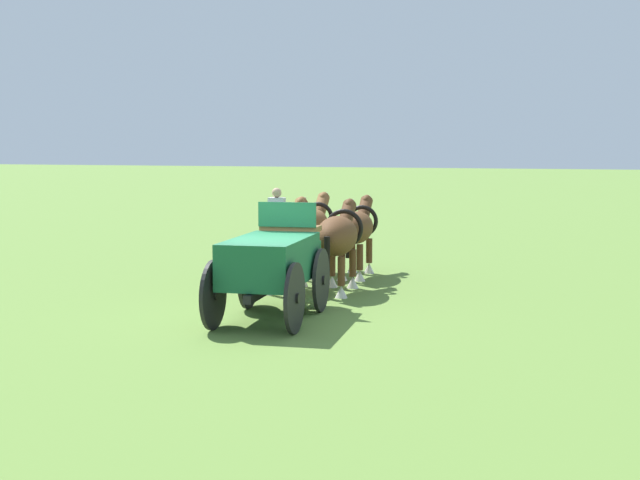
{
  "coord_description": "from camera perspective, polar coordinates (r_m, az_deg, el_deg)",
  "views": [
    {
      "loc": [
        -16.83,
        -6.23,
        3.7
      ],
      "look_at": [
        4.48,
        0.28,
        1.2
      ],
      "focal_mm": 48.86,
      "sensor_mm": 36.0,
      "label": 1
    }
  ],
  "objects": [
    {
      "name": "draft_horse_lead_off",
      "position": [
        24.13,
        2.44,
        0.73
      ],
      "size": [
        3.16,
        1.04,
        2.18
      ],
      "color": "brown",
      "rests_on": "ground"
    },
    {
      "name": "draft_horse_lead_near",
      "position": [
        24.4,
        -0.56,
        0.93
      ],
      "size": [
        3.23,
        1.03,
        2.25
      ],
      "color": "brown",
      "rests_on": "ground"
    },
    {
      "name": "draft_horse_rear_off",
      "position": [
        21.57,
        1.16,
        0.18
      ],
      "size": [
        3.12,
        1.13,
        2.23
      ],
      "color": "brown",
      "rests_on": "ground"
    },
    {
      "name": "ground_plane",
      "position": [
        18.32,
        -3.28,
        -5.26
      ],
      "size": [
        220.0,
        220.0,
        0.0
      ],
      "primitive_type": "plane",
      "color": "olive"
    },
    {
      "name": "draft_horse_rear_near",
      "position": [
        21.88,
        -2.17,
        0.34
      ],
      "size": [
        3.02,
        1.08,
        2.27
      ],
      "color": "brown",
      "rests_on": "ground"
    },
    {
      "name": "show_wagon",
      "position": [
        18.26,
        -3.19,
        -1.45
      ],
      "size": [
        5.93,
        2.02,
        2.68
      ],
      "color": "#195B38",
      "rests_on": "ground"
    }
  ]
}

